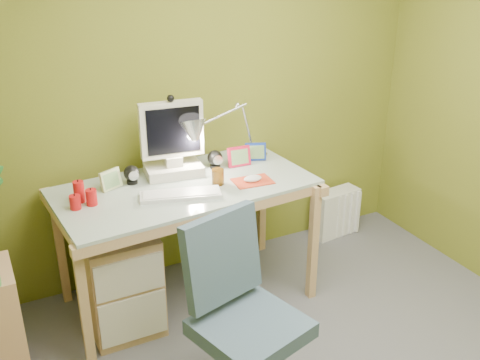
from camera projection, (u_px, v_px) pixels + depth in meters
name	position (u px, v px, depth m)	size (l,w,h in m)	color
wall_back	(198.00, 97.00, 3.61)	(3.20, 0.01, 2.40)	olive
slope_ceiling	(88.00, 52.00, 1.63)	(1.10, 3.20, 1.10)	white
desk	(187.00, 244.00, 3.47)	(1.50, 0.75, 0.80)	tan
monitor	(172.00, 134.00, 3.35)	(0.38, 0.22, 0.52)	beige
speaker_left	(132.00, 175.00, 3.31)	(0.09, 0.09, 0.11)	black
speaker_right	(215.00, 159.00, 3.53)	(0.10, 0.10, 0.11)	black
keyboard	(181.00, 195.00, 3.16)	(0.45, 0.14, 0.02)	silver
mousepad	(253.00, 181.00, 3.35)	(0.23, 0.16, 0.01)	red
mouse	(253.00, 179.00, 3.34)	(0.11, 0.07, 0.04)	silver
amber_tumbler	(218.00, 177.00, 3.30)	(0.07, 0.07, 0.09)	brown
candle_cluster	(81.00, 194.00, 3.05)	(0.16, 0.14, 0.12)	red
photo_frame_red	(239.00, 156.00, 3.56)	(0.15, 0.02, 0.13)	red
photo_frame_blue	(256.00, 152.00, 3.65)	(0.14, 0.02, 0.12)	navy
photo_frame_green	(111.00, 180.00, 3.24)	(0.14, 0.02, 0.12)	#B4C386
desk_lamp	(239.00, 119.00, 3.52)	(0.55, 0.23, 0.59)	silver
task_chair	(251.00, 326.00, 2.63)	(0.53, 0.53, 0.95)	#384C5D
radiator	(335.00, 212.00, 4.34)	(0.37, 0.15, 0.37)	silver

